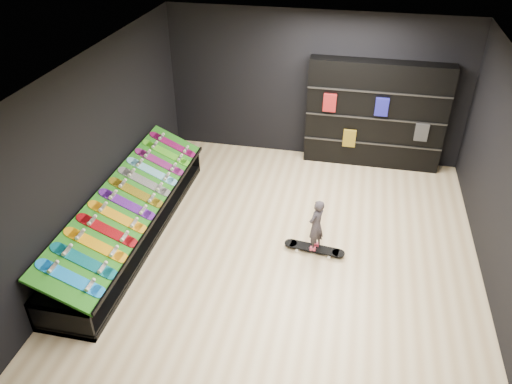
% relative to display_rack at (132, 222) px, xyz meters
% --- Properties ---
extents(floor, '(6.00, 7.00, 0.01)m').
position_rel_display_rack_xyz_m(floor, '(2.55, 0.00, -0.25)').
color(floor, beige).
rests_on(floor, ground).
extents(ceiling, '(6.00, 7.00, 0.01)m').
position_rel_display_rack_xyz_m(ceiling, '(2.55, 0.00, 2.75)').
color(ceiling, white).
rests_on(ceiling, ground).
extents(wall_back, '(6.00, 0.02, 3.00)m').
position_rel_display_rack_xyz_m(wall_back, '(2.55, 3.50, 1.25)').
color(wall_back, black).
rests_on(wall_back, ground).
extents(wall_front, '(6.00, 0.02, 3.00)m').
position_rel_display_rack_xyz_m(wall_front, '(2.55, -3.50, 1.25)').
color(wall_front, black).
rests_on(wall_front, ground).
extents(wall_left, '(0.02, 7.00, 3.00)m').
position_rel_display_rack_xyz_m(wall_left, '(-0.45, 0.00, 1.25)').
color(wall_left, black).
rests_on(wall_left, ground).
extents(wall_right, '(0.02, 7.00, 3.00)m').
position_rel_display_rack_xyz_m(wall_right, '(5.55, 0.00, 1.25)').
color(wall_right, black).
rests_on(wall_right, ground).
extents(display_rack, '(0.90, 4.50, 0.50)m').
position_rel_display_rack_xyz_m(display_rack, '(0.00, 0.00, 0.00)').
color(display_rack, black).
rests_on(display_rack, ground).
extents(turf_ramp, '(0.92, 4.50, 0.46)m').
position_rel_display_rack_xyz_m(turf_ramp, '(0.05, 0.00, 0.46)').
color(turf_ramp, '#196610').
rests_on(turf_ramp, display_rack).
extents(back_shelving, '(2.70, 0.32, 2.16)m').
position_rel_display_rack_xyz_m(back_shelving, '(3.80, 3.32, 0.83)').
color(back_shelving, black).
rests_on(back_shelving, ground).
extents(floor_skateboard, '(1.00, 0.33, 0.09)m').
position_rel_display_rack_xyz_m(floor_skateboard, '(3.01, 0.18, -0.20)').
color(floor_skateboard, black).
rests_on(floor_skateboard, ground).
extents(child, '(0.22, 0.24, 0.53)m').
position_rel_display_rack_xyz_m(child, '(3.01, 0.18, 0.11)').
color(child, black).
rests_on(child, floor_skateboard).
extents(display_board_0, '(0.93, 0.22, 0.50)m').
position_rel_display_rack_xyz_m(display_board_0, '(0.06, -1.90, 0.49)').
color(display_board_0, blue).
rests_on(display_board_0, turf_ramp).
extents(display_board_1, '(0.93, 0.22, 0.50)m').
position_rel_display_rack_xyz_m(display_board_1, '(0.06, -1.55, 0.49)').
color(display_board_1, '#0C8C99').
rests_on(display_board_1, turf_ramp).
extents(display_board_2, '(0.93, 0.22, 0.50)m').
position_rel_display_rack_xyz_m(display_board_2, '(0.06, -1.21, 0.49)').
color(display_board_2, yellow).
rests_on(display_board_2, turf_ramp).
extents(display_board_3, '(0.93, 0.22, 0.50)m').
position_rel_display_rack_xyz_m(display_board_3, '(0.06, -0.86, 0.49)').
color(display_board_3, red).
rests_on(display_board_3, turf_ramp).
extents(display_board_4, '(0.93, 0.22, 0.50)m').
position_rel_display_rack_xyz_m(display_board_4, '(0.06, -0.52, 0.49)').
color(display_board_4, orange).
rests_on(display_board_4, turf_ramp).
extents(display_board_5, '(0.93, 0.22, 0.50)m').
position_rel_display_rack_xyz_m(display_board_5, '(0.06, -0.17, 0.49)').
color(display_board_5, purple).
rests_on(display_board_5, turf_ramp).
extents(display_board_6, '(0.93, 0.22, 0.50)m').
position_rel_display_rack_xyz_m(display_board_6, '(0.06, 0.17, 0.49)').
color(display_board_6, yellow).
rests_on(display_board_6, turf_ramp).
extents(display_board_7, '(0.93, 0.22, 0.50)m').
position_rel_display_rack_xyz_m(display_board_7, '(0.06, 0.52, 0.49)').
color(display_board_7, black).
rests_on(display_board_7, turf_ramp).
extents(display_board_8, '(0.93, 0.22, 0.50)m').
position_rel_display_rack_xyz_m(display_board_8, '(0.06, 0.86, 0.49)').
color(display_board_8, '#0CB2E5').
rests_on(display_board_8, turf_ramp).
extents(display_board_9, '(0.93, 0.22, 0.50)m').
position_rel_display_rack_xyz_m(display_board_9, '(0.06, 1.21, 0.49)').
color(display_board_9, '#2626BF').
rests_on(display_board_9, turf_ramp).
extents(display_board_10, '(0.93, 0.22, 0.50)m').
position_rel_display_rack_xyz_m(display_board_10, '(0.06, 1.55, 0.49)').
color(display_board_10, green).
rests_on(display_board_10, turf_ramp).
extents(display_board_11, '(0.93, 0.22, 0.50)m').
position_rel_display_rack_xyz_m(display_board_11, '(0.06, 1.90, 0.49)').
color(display_board_11, '#E5198C').
rests_on(display_board_11, turf_ramp).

